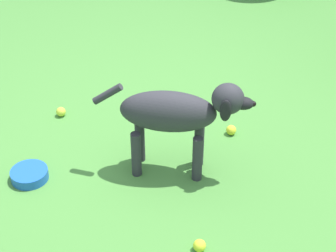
{
  "coord_description": "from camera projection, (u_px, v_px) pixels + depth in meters",
  "views": [
    {
      "loc": [
        -0.1,
        -2.81,
        2.16
      ],
      "look_at": [
        0.11,
        -0.25,
        0.32
      ],
      "focal_mm": 59.08,
      "sensor_mm": 36.0,
      "label": 1
    }
  ],
  "objects": [
    {
      "name": "tennis_ball_0",
      "position": [
        200.0,
        246.0,
        2.8
      ],
      "size": [
        0.07,
        0.07,
        0.07
      ],
      "primitive_type": "sphere",
      "color": "#D2E430",
      "rests_on": "ground"
    },
    {
      "name": "tennis_ball_2",
      "position": [
        61.0,
        112.0,
        3.79
      ],
      "size": [
        0.07,
        0.07,
        0.07
      ],
      "primitive_type": "sphere",
      "color": "#C8DC3B",
      "rests_on": "ground"
    },
    {
      "name": "tennis_ball_3",
      "position": [
        231.0,
        130.0,
        3.62
      ],
      "size": [
        0.07,
        0.07,
        0.07
      ],
      "primitive_type": "sphere",
      "color": "yellow",
      "rests_on": "ground"
    },
    {
      "name": "dog",
      "position": [
        177.0,
        114.0,
        3.11
      ],
      "size": [
        0.9,
        0.33,
        0.62
      ],
      "rotation": [
        0.0,
        0.0,
        6.09
      ],
      "color": "#2D2D33",
      "rests_on": "ground"
    },
    {
      "name": "water_bowl",
      "position": [
        29.0,
        175.0,
        3.26
      ],
      "size": [
        0.22,
        0.22,
        0.06
      ],
      "primitive_type": "cylinder",
      "color": "blue",
      "rests_on": "ground"
    },
    {
      "name": "ground",
      "position": [
        148.0,
        145.0,
        3.54
      ],
      "size": [
        14.0,
        14.0,
        0.0
      ],
      "primitive_type": "plane",
      "color": "#478438"
    },
    {
      "name": "tennis_ball_4",
      "position": [
        183.0,
        100.0,
        3.91
      ],
      "size": [
        0.07,
        0.07,
        0.07
      ],
      "primitive_type": "sphere",
      "color": "#CAD541",
      "rests_on": "ground"
    }
  ]
}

